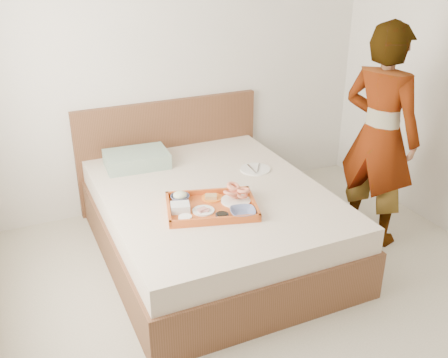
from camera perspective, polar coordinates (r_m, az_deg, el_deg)
ground at (r=3.36m, az=8.11°, el=-15.87°), size 3.50×4.00×0.01m
wall_back at (r=4.44m, az=-4.95°, el=13.37°), size 3.50×0.01×2.60m
bed at (r=3.87m, az=-1.29°, el=-4.73°), size 1.65×2.00×0.53m
headboard at (r=4.61m, az=-6.10°, el=3.02°), size 1.65×0.06×0.95m
pillow at (r=4.19m, az=-9.74°, el=2.21°), size 0.52×0.37×0.12m
tray at (r=3.46m, az=-1.42°, el=-3.06°), size 0.69×0.58×0.05m
prawn_plate at (r=3.55m, az=1.33°, el=-2.43°), size 0.26×0.26×0.01m
navy_bowl_big at (r=3.37m, az=2.11°, el=-3.75°), size 0.21×0.21×0.04m
sauce_dish at (r=3.33m, az=-0.22°, el=-4.18°), size 0.11×0.11×0.03m
meat_plate at (r=3.42m, az=-2.32°, el=-3.55°), size 0.18×0.18×0.01m
bread_plate at (r=3.59m, az=-1.36°, el=-2.11°), size 0.18×0.18×0.01m
salad_bowl at (r=3.56m, az=-4.93°, el=-2.13°), size 0.16×0.16×0.04m
plastic_tub at (r=3.42m, az=-4.92°, el=-3.19°), size 0.15×0.13×0.05m
cheese_round at (r=3.32m, az=-4.36°, el=-4.40°), size 0.11×0.11×0.03m
dinner_plate at (r=4.08m, az=3.50°, el=1.10°), size 0.32×0.32×0.01m
person at (r=4.03m, az=16.99°, el=4.58°), size 0.59×0.73×1.71m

